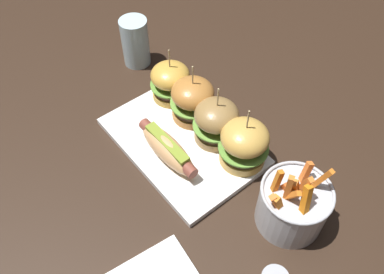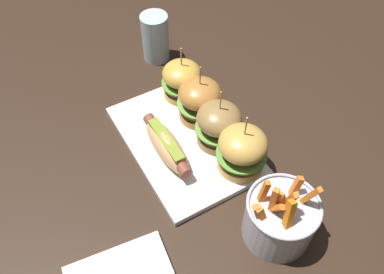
{
  "view_description": "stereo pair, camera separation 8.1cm",
  "coord_description": "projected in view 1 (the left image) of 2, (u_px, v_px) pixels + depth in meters",
  "views": [
    {
      "loc": [
        0.43,
        -0.32,
        0.68
      ],
      "look_at": [
        0.03,
        0.0,
        0.05
      ],
      "focal_mm": 37.55,
      "sensor_mm": 36.0,
      "label": 1
    },
    {
      "loc": [
        0.48,
        -0.26,
        0.68
      ],
      "look_at": [
        0.03,
        0.0,
        0.05
      ],
      "focal_mm": 37.55,
      "sensor_mm": 36.0,
      "label": 2
    }
  ],
  "objects": [
    {
      "name": "platter_main",
      "position": [
        182.0,
        142.0,
        0.86
      ],
      "size": [
        0.33,
        0.23,
        0.01
      ],
      "primitive_type": "cube",
      "color": "white",
      "rests_on": "ground"
    },
    {
      "name": "slider_far_right",
      "position": [
        244.0,
        143.0,
        0.79
      ],
      "size": [
        0.1,
        0.1,
        0.14
      ],
      "color": "gold",
      "rests_on": "platter_main"
    },
    {
      "name": "hot_dog",
      "position": [
        167.0,
        148.0,
        0.81
      ],
      "size": [
        0.17,
        0.05,
        0.05
      ],
      "color": "tan",
      "rests_on": "platter_main"
    },
    {
      "name": "ground_plane",
      "position": [
        182.0,
        144.0,
        0.87
      ],
      "size": [
        3.0,
        3.0,
        0.0
      ],
      "primitive_type": "plane",
      "color": "black"
    },
    {
      "name": "fries_bucket",
      "position": [
        292.0,
        205.0,
        0.71
      ],
      "size": [
        0.13,
        0.13,
        0.15
      ],
      "color": "#B7BABF",
      "rests_on": "ground"
    },
    {
      "name": "water_glass",
      "position": [
        135.0,
        42.0,
        0.99
      ],
      "size": [
        0.07,
        0.07,
        0.12
      ],
      "primitive_type": "cylinder",
      "color": "silver",
      "rests_on": "ground"
    },
    {
      "name": "slider_center_left",
      "position": [
        193.0,
        100.0,
        0.86
      ],
      "size": [
        0.1,
        0.1,
        0.14
      ],
      "color": "#B27232",
      "rests_on": "platter_main"
    },
    {
      "name": "slider_far_left",
      "position": [
        171.0,
        81.0,
        0.91
      ],
      "size": [
        0.09,
        0.09,
        0.13
      ],
      "color": "gold",
      "rests_on": "platter_main"
    },
    {
      "name": "slider_center_right",
      "position": [
        216.0,
        121.0,
        0.83
      ],
      "size": [
        0.1,
        0.1,
        0.14
      ],
      "color": "olive",
      "rests_on": "platter_main"
    }
  ]
}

